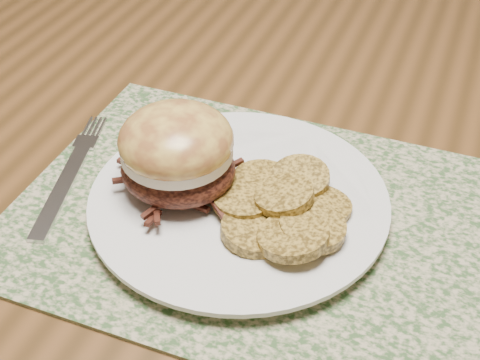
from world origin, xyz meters
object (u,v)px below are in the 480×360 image
(pork_sandwich, at_px, (177,152))
(fork, at_px, (71,172))
(dinner_plate, at_px, (239,202))
(dining_table, at_px, (339,207))

(pork_sandwich, bearing_deg, fork, -162.01)
(pork_sandwich, height_order, fork, pork_sandwich)
(dinner_plate, relative_size, fork, 1.35)
(fork, bearing_deg, dining_table, 15.96)
(dining_table, bearing_deg, pork_sandwich, -132.76)
(dining_table, distance_m, dinner_plate, 0.17)
(pork_sandwich, xyz_separation_m, fork, (-0.12, -0.00, -0.05))
(dinner_plate, bearing_deg, fork, -176.18)
(dining_table, bearing_deg, fork, -149.84)
(pork_sandwich, bearing_deg, dining_table, 63.02)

